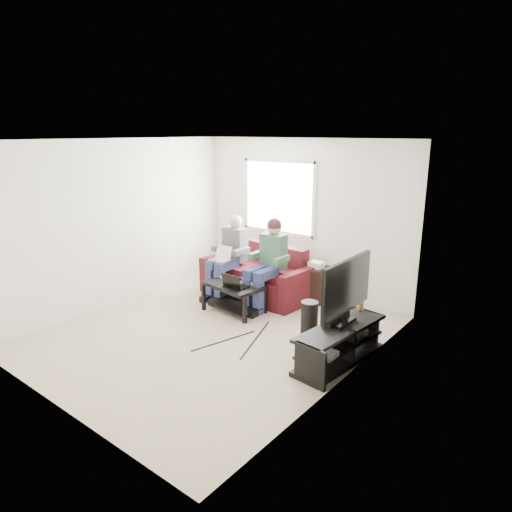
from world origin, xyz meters
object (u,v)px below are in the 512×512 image
(sofa, at_px, (260,277))
(subwoofer, at_px, (309,320))
(end_table, at_px, (316,284))
(tv, at_px, (346,288))
(coffee_table, at_px, (234,291))
(tv_stand, at_px, (340,346))

(sofa, distance_m, subwoofer, 1.81)
(sofa, height_order, end_table, sofa)
(tv, xyz_separation_m, end_table, (-1.29, 1.47, -0.62))
(end_table, bearing_deg, sofa, -160.12)
(sofa, relative_size, tv, 1.71)
(sofa, distance_m, tv, 2.54)
(sofa, relative_size, coffee_table, 1.95)
(end_table, bearing_deg, tv_stand, -50.57)
(subwoofer, distance_m, end_table, 1.41)
(tv_stand, height_order, subwoofer, subwoofer)
(tv, relative_size, subwoofer, 2.10)
(sofa, bearing_deg, subwoofer, -30.44)
(coffee_table, distance_m, tv, 2.15)
(coffee_table, bearing_deg, tv, -8.86)
(coffee_table, xyz_separation_m, subwoofer, (1.42, -0.09, -0.07))
(sofa, relative_size, end_table, 2.78)
(tv_stand, bearing_deg, sofa, 150.47)
(tv, relative_size, end_table, 1.63)
(sofa, height_order, coffee_table, sofa)
(tv_stand, bearing_deg, end_table, 129.43)
(coffee_table, relative_size, tv, 0.87)
(tv_stand, bearing_deg, tv, 91.47)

